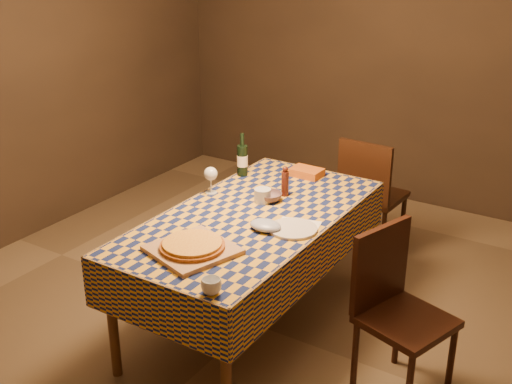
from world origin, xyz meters
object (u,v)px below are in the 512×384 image
at_px(cutting_board, 193,250).
at_px(chair_right, 395,303).
at_px(white_plate, 293,229).
at_px(bowl, 269,197).
at_px(dining_table, 252,226).
at_px(chair_far, 370,191).
at_px(pizza, 192,245).
at_px(wine_bottle, 242,160).

relative_size(cutting_board, chair_right, 0.43).
height_order(cutting_board, white_plate, cutting_board).
xyz_separation_m(bowl, chair_right, (0.98, -0.33, -0.27)).
xyz_separation_m(dining_table, chair_far, (0.22, 1.31, -0.17)).
distance_m(white_plate, chair_right, 0.69).
bearing_deg(cutting_board, chair_right, 26.53).
distance_m(pizza, chair_right, 1.11).
bearing_deg(chair_right, dining_table, 174.86).
height_order(dining_table, bowl, bowl).
distance_m(bowl, wine_bottle, 0.49).
bearing_deg(chair_far, cutting_board, -97.04).
distance_m(dining_table, cutting_board, 0.57).
bearing_deg(wine_bottle, bowl, -36.39).
height_order(chair_far, chair_right, same).
xyz_separation_m(cutting_board, bowl, (-0.02, 0.81, 0.01)).
bearing_deg(pizza, chair_far, 82.96).
bearing_deg(cutting_board, bowl, 91.10).
distance_m(wine_bottle, chair_right, 1.54).
bearing_deg(bowl, dining_table, -84.36).
distance_m(bowl, chair_far, 1.13).
bearing_deg(cutting_board, dining_table, 89.16).
height_order(dining_table, chair_right, chair_right).
xyz_separation_m(white_plate, chair_right, (0.64, -0.03, -0.26)).
bearing_deg(white_plate, dining_table, 170.67).
distance_m(cutting_board, white_plate, 0.61).
xyz_separation_m(wine_bottle, white_plate, (0.72, -0.58, -0.10)).
bearing_deg(dining_table, wine_bottle, 127.98).
bearing_deg(chair_far, wine_bottle, -129.25).
bearing_deg(dining_table, bowl, 95.64).
bearing_deg(chair_right, white_plate, 176.92).
bearing_deg(wine_bottle, chair_far, 50.75).
xyz_separation_m(dining_table, cutting_board, (-0.01, -0.57, 0.09)).
distance_m(pizza, chair_far, 1.91).
bearing_deg(chair_far, chair_right, -62.26).
bearing_deg(pizza, chair_right, 26.53).
relative_size(cutting_board, wine_bottle, 1.33).
distance_m(pizza, white_plate, 0.61).
bearing_deg(pizza, white_plate, 58.16).
height_order(cutting_board, chair_right, chair_right).
distance_m(dining_table, wine_bottle, 0.70).
distance_m(wine_bottle, chair_far, 1.07).
bearing_deg(bowl, pizza, -88.90).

